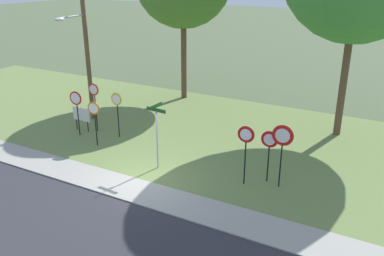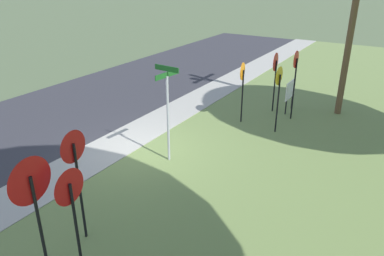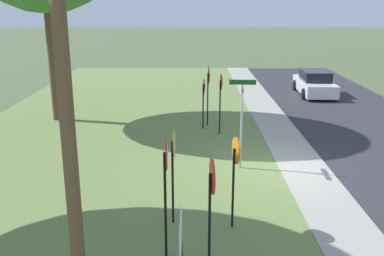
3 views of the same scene
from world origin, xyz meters
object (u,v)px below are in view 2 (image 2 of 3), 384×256
(stop_sign_near_left, at_px, (275,70))
(notice_board, at_px, (290,91))
(stop_sign_near_right, at_px, (295,71))
(yield_sign_near_right, at_px, (32,193))
(stop_sign_far_center, at_px, (279,86))
(street_name_post, at_px, (168,106))
(stop_sign_far_left, at_px, (242,80))
(yield_sign_far_left, at_px, (75,161))
(yield_sign_near_left, at_px, (71,198))

(stop_sign_near_left, relative_size, notice_board, 1.87)
(stop_sign_near_right, xyz_separation_m, yield_sign_near_right, (10.19, -1.20, 0.11))
(stop_sign_far_center, height_order, notice_board, stop_sign_far_center)
(yield_sign_near_right, distance_m, street_name_post, 5.14)
(stop_sign_far_left, xyz_separation_m, stop_sign_far_center, (0.23, 1.41, 0.06))
(yield_sign_far_left, bearing_deg, notice_board, 167.91)
(stop_sign_near_left, distance_m, yield_sign_near_left, 10.05)
(street_name_post, bearing_deg, stop_sign_far_left, 175.98)
(yield_sign_near_left, xyz_separation_m, yield_sign_near_right, (0.56, -0.21, 0.34))
(yield_sign_near_left, height_order, yield_sign_far_left, yield_sign_far_left)
(stop_sign_near_right, bearing_deg, stop_sign_near_left, -117.47)
(street_name_post, bearing_deg, yield_sign_near_right, 13.79)
(stop_sign_near_right, relative_size, yield_sign_near_right, 1.00)
(stop_sign_far_center, relative_size, yield_sign_far_left, 0.94)
(street_name_post, distance_m, notice_board, 6.18)
(stop_sign_near_left, bearing_deg, notice_board, 113.16)
(yield_sign_far_left, xyz_separation_m, street_name_post, (-3.78, -0.41, -0.12))
(stop_sign_near_left, relative_size, yield_sign_far_left, 0.95)
(stop_sign_near_left, xyz_separation_m, street_name_post, (5.54, -1.17, 0.02))
(stop_sign_near_right, height_order, yield_sign_near_left, stop_sign_near_right)
(stop_sign_far_left, bearing_deg, yield_sign_far_left, -11.31)
(stop_sign_near_left, height_order, stop_sign_far_center, stop_sign_near_left)
(stop_sign_near_right, distance_m, yield_sign_near_right, 10.26)
(yield_sign_near_right, relative_size, street_name_post, 0.90)
(stop_sign_near_right, bearing_deg, yield_sign_far_left, -12.87)
(yield_sign_near_right, bearing_deg, stop_sign_far_center, 170.33)
(stop_sign_far_center, bearing_deg, yield_sign_near_right, -7.50)
(stop_sign_near_right, distance_m, stop_sign_far_center, 1.51)
(notice_board, bearing_deg, stop_sign_far_left, -30.85)
(stop_sign_near_right, distance_m, yield_sign_far_left, 9.06)
(stop_sign_far_center, bearing_deg, stop_sign_near_right, 176.70)
(yield_sign_far_left, xyz_separation_m, notice_board, (-9.64, 1.34, -0.99))
(stop_sign_near_left, distance_m, stop_sign_near_right, 0.99)
(stop_sign_near_right, relative_size, stop_sign_far_center, 1.11)
(stop_sign_near_right, height_order, notice_board, stop_sign_near_right)
(yield_sign_near_right, relative_size, notice_board, 2.07)
(stop_sign_far_center, distance_m, street_name_post, 4.13)
(stop_sign_near_left, height_order, yield_sign_near_right, yield_sign_near_right)
(yield_sign_near_right, xyz_separation_m, yield_sign_far_left, (-1.29, -0.44, -0.12))
(stop_sign_near_left, relative_size, stop_sign_near_right, 0.91)
(stop_sign_far_left, relative_size, yield_sign_near_right, 0.86)
(stop_sign_far_left, xyz_separation_m, notice_board, (-2.00, 1.19, -0.75))
(yield_sign_near_left, relative_size, notice_board, 1.73)
(yield_sign_far_left, distance_m, street_name_post, 3.80)
(stop_sign_near_left, relative_size, yield_sign_near_right, 0.90)
(yield_sign_near_left, height_order, notice_board, yield_sign_near_left)
(stop_sign_far_left, xyz_separation_m, yield_sign_far_left, (7.64, -0.15, 0.24))
(notice_board, bearing_deg, stop_sign_near_left, -61.43)
(yield_sign_near_right, bearing_deg, yield_sign_near_left, 156.99)
(stop_sign_far_center, distance_m, notice_board, 2.39)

